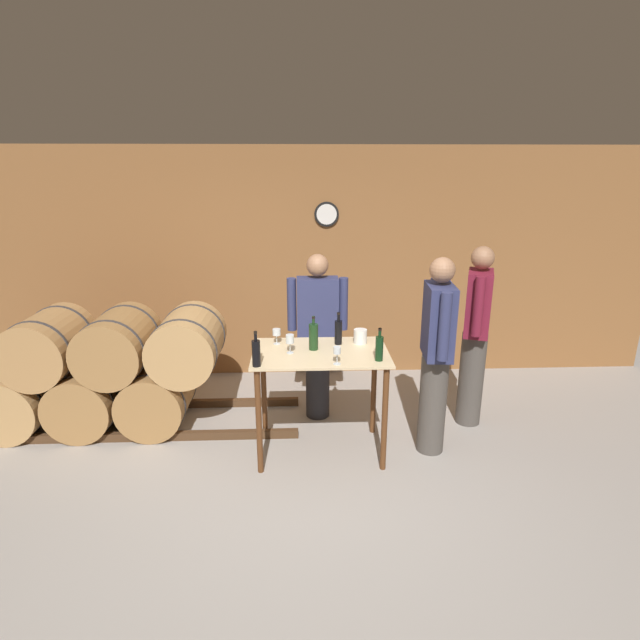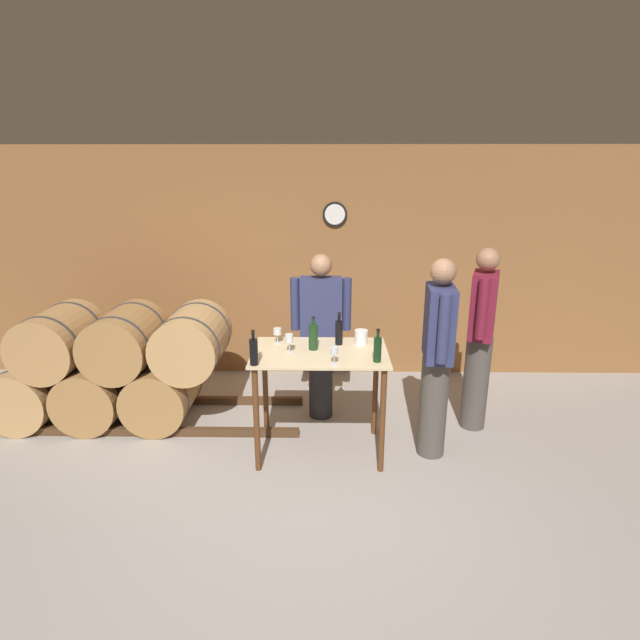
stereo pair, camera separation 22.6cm
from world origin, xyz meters
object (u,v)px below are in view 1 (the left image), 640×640
Objects in this scene: wine_glass_near_center at (290,339)px; wine_bottle_right at (379,348)px; wine_glass_near_left at (277,333)px; person_visitor_bearded at (475,333)px; ice_bucket at (360,336)px; wine_bottle_far_left at (256,352)px; wine_bottle_center at (338,331)px; person_host at (436,353)px; wine_glass_near_right at (337,351)px; wine_bottle_left at (313,336)px; person_visitor_with_scarf at (318,334)px.

wine_bottle_right is at bearing -15.14° from wine_glass_near_center.
person_visitor_bearded is at bearing 8.04° from wine_glass_near_left.
ice_bucket is at bearing -166.52° from person_visitor_bearded.
wine_bottle_far_left is 0.99× the size of wine_bottle_center.
person_visitor_bearded is at bearing 44.12° from person_host.
wine_glass_near_right is 0.08× the size of person_visitor_bearded.
wine_bottle_far_left reaches higher than wine_glass_near_center.
wine_glass_near_right is (-0.35, -0.07, -0.00)m from wine_bottle_right.
wine_bottle_left is 1.09× the size of wine_bottle_right.
wine_glass_near_center is 0.66m from ice_bucket.
person_visitor_with_scarf reaches higher than ice_bucket.
wine_glass_near_right is at bearing -168.98° from wine_bottle_right.
wine_bottle_center is at bearing -167.78° from person_visitor_bearded.
ice_bucket is at bearing 19.84° from wine_glass_near_center.
wine_bottle_left is at bearing 21.58° from wine_glass_near_center.
wine_glass_near_center is at bearing 46.79° from wine_bottle_far_left.
wine_bottle_far_left reaches higher than wine_bottle_right.
wine_glass_near_left is (-0.55, 0.02, -0.01)m from wine_bottle_center.
wine_bottle_right is (0.52, -0.28, -0.01)m from wine_bottle_left.
person_visitor_with_scarf is at bearing 144.84° from person_host.
wine_glass_near_right is 0.99m from person_visitor_with_scarf.
person_host reaches higher than wine_bottle_far_left.
person_host is (0.53, 0.20, -0.13)m from wine_bottle_right.
wine_bottle_center is 0.17× the size of person_host.
wine_glass_near_center is at bearing -153.88° from wine_bottle_center.
wine_bottle_left reaches higher than wine_glass_near_center.
ice_bucket is (0.88, 0.50, -0.05)m from wine_bottle_far_left.
person_host is (0.83, -0.21, -0.14)m from wine_bottle_center.
person_host is at bearing -4.18° from wine_bottle_left.
wine_glass_near_right is at bearing -34.89° from wine_glass_near_center.
person_visitor_bearded is (2.02, 0.77, -0.13)m from wine_bottle_far_left.
wine_bottle_center is 0.86m from person_host.
wine_glass_near_left is 1.91m from person_visitor_bearded.
ice_bucket is at bearing 160.62° from person_host.
wine_bottle_far_left is at bearing -169.54° from person_host.
person_visitor_bearded reaches higher than wine_bottle_right.
wine_bottle_right is (0.30, -0.40, -0.01)m from wine_bottle_center.
wine_bottle_center is 0.55m from wine_glass_near_left.
wine_bottle_center is (0.22, 0.13, -0.00)m from wine_bottle_left.
wine_bottle_far_left is at bearing -150.40° from ice_bucket.
wine_glass_near_center is at bearing -164.23° from person_visitor_bearded.
person_visitor_bearded reaches higher than wine_glass_near_right.
wine_glass_near_center is 0.46m from wine_glass_near_right.
wine_bottle_center is 0.50m from wine_bottle_right.
wine_bottle_far_left is at bearing -144.69° from wine_bottle_center.
ice_bucket is 0.07× the size of person_host.
wine_glass_near_right is 0.92m from person_host.
person_visitor_bearded is (0.51, 0.50, 0.01)m from person_host.
wine_bottle_center is 1.99× the size of wine_glass_near_right.
wine_bottle_far_left is 0.16× the size of person_host.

